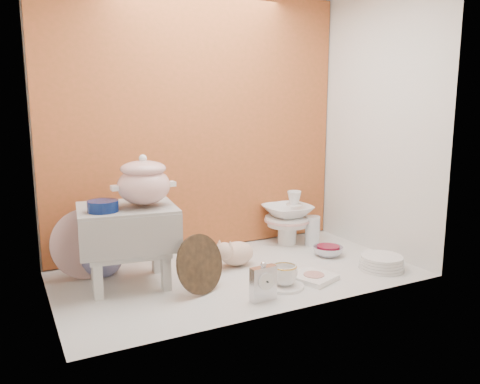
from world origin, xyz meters
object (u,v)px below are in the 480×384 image
at_px(blue_white_vase, 101,253).
at_px(dinner_plate_stack, 382,262).
at_px(plush_pig, 237,253).
at_px(gold_rim_teacup, 284,275).
at_px(floral_platter, 87,243).
at_px(crystal_bowl, 328,251).
at_px(soup_tureen, 144,181).
at_px(mantel_clock, 263,281).
at_px(step_stool, 128,246).
at_px(porcelain_tower, 287,218).

relative_size(blue_white_vase, dinner_plate_stack, 0.98).
xyz_separation_m(plush_pig, gold_rim_teacup, (0.06, -0.37, -0.01)).
xyz_separation_m(floral_platter, gold_rim_teacup, (0.80, -0.57, -0.11)).
relative_size(dinner_plate_stack, crystal_bowl, 1.36).
relative_size(soup_tureen, gold_rim_teacup, 2.29).
height_order(mantel_clock, dinner_plate_stack, mantel_clock).
distance_m(mantel_clock, plush_pig, 0.47).
bearing_deg(mantel_clock, blue_white_vase, 126.98).
bearing_deg(step_stool, floral_platter, 134.89).
bearing_deg(soup_tureen, blue_white_vase, 123.21).
height_order(blue_white_vase, plush_pig, blue_white_vase).
bearing_deg(floral_platter, gold_rim_teacup, -35.57).
bearing_deg(soup_tureen, step_stool, 150.34).
bearing_deg(plush_pig, gold_rim_teacup, -75.87).
relative_size(mantel_clock, porcelain_tower, 0.53).
bearing_deg(plush_pig, blue_white_vase, 168.01).
xyz_separation_m(soup_tureen, floral_platter, (-0.23, 0.24, -0.33)).
bearing_deg(gold_rim_teacup, dinner_plate_stack, -2.05).
bearing_deg(gold_rim_teacup, floral_platter, 144.43).
xyz_separation_m(soup_tureen, mantel_clock, (0.40, -0.41, -0.42)).
relative_size(step_stool, dinner_plate_stack, 1.90).
xyz_separation_m(soup_tureen, dinner_plate_stack, (1.16, -0.35, -0.47)).
relative_size(mantel_clock, dinner_plate_stack, 0.75).
xyz_separation_m(floral_platter, dinner_plate_stack, (1.39, -0.59, -0.14)).
bearing_deg(blue_white_vase, mantel_clock, -49.46).
relative_size(plush_pig, dinner_plate_stack, 1.03).
bearing_deg(gold_rim_teacup, mantel_clock, -152.18).
height_order(plush_pig, gold_rim_teacup, plush_pig).
distance_m(step_stool, plush_pig, 0.59).
height_order(step_stool, blue_white_vase, step_stool).
height_order(dinner_plate_stack, porcelain_tower, porcelain_tower).
xyz_separation_m(blue_white_vase, mantel_clock, (0.57, -0.66, -0.03)).
distance_m(floral_platter, gold_rim_teacup, 0.99).
bearing_deg(blue_white_vase, plush_pig, -16.75).
relative_size(soup_tureen, plush_pig, 1.18).
bearing_deg(floral_platter, crystal_bowl, -12.31).
distance_m(floral_platter, mantel_clock, 0.92).
distance_m(gold_rim_teacup, porcelain_tower, 0.74).
relative_size(gold_rim_teacup, dinner_plate_stack, 0.53).
bearing_deg(step_stool, dinner_plate_stack, -10.30).
bearing_deg(mantel_clock, dinner_plate_stack, 1.41).
bearing_deg(blue_white_vase, crystal_bowl, -13.22).
bearing_deg(soup_tureen, floral_platter, 133.29).
bearing_deg(mantel_clock, plush_pig, 73.94).
height_order(blue_white_vase, mantel_clock, blue_white_vase).
bearing_deg(plush_pig, crystal_bowl, -3.97).
distance_m(blue_white_vase, porcelain_tower, 1.14).
relative_size(step_stool, mantel_clock, 2.53).
distance_m(gold_rim_teacup, dinner_plate_stack, 0.59).
height_order(floral_platter, crystal_bowl, floral_platter).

